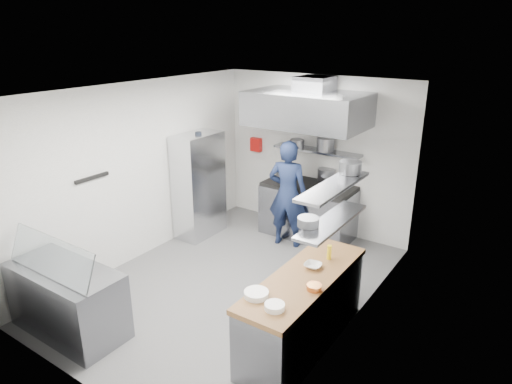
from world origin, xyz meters
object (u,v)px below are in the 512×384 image
Objects in this scene: chef at (288,194)px; display_case at (68,300)px; wire_rack at (199,185)px; gas_range at (308,212)px.

display_case is (-0.98, -3.58, -0.49)m from chef.
display_case is at bearing -80.18° from wire_rack.
display_case is at bearing 61.56° from chef.
chef is at bearing 19.02° from wire_rack.
gas_range is at bearing 74.98° from display_case.
wire_rack is 1.23× the size of display_case.
chef is (-0.12, -0.52, 0.47)m from gas_range.
gas_range is 1.99m from wire_rack.
gas_range is 4.25m from display_case.
chef reaches higher than display_case.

